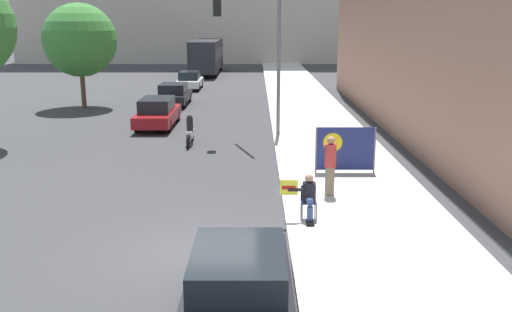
% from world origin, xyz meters
% --- Properties ---
extents(ground_plane, '(160.00, 160.00, 0.00)m').
position_xyz_m(ground_plane, '(0.00, 0.00, 0.00)').
color(ground_plane, '#38383A').
extents(sidewalk_curb, '(4.46, 90.00, 0.15)m').
position_xyz_m(sidewalk_curb, '(4.25, 15.00, 0.08)').
color(sidewalk_curb, beige).
rests_on(sidewalk_curb, ground_plane).
extents(seated_protester, '(0.96, 0.77, 1.21)m').
position_xyz_m(seated_protester, '(2.59, 1.88, 0.81)').
color(seated_protester, '#474C56').
rests_on(seated_protester, sidewalk_curb).
extents(jogger_on_sidewalk, '(0.34, 0.34, 1.78)m').
position_xyz_m(jogger_on_sidewalk, '(3.43, 4.04, 1.06)').
color(jogger_on_sidewalk, '#756651').
rests_on(jogger_on_sidewalk, sidewalk_curb).
extents(protest_banner, '(2.04, 0.06, 1.58)m').
position_xyz_m(protest_banner, '(4.25, 6.58, 0.99)').
color(protest_banner, slate).
rests_on(protest_banner, sidewalk_curb).
extents(traffic_light_pole, '(2.92, 2.68, 6.36)m').
position_xyz_m(traffic_light_pole, '(1.31, 13.05, 4.40)').
color(traffic_light_pole, slate).
rests_on(traffic_light_pole, sidewalk_curb).
extents(parked_car_curbside, '(1.88, 4.42, 1.36)m').
position_xyz_m(parked_car_curbside, '(0.93, -2.93, 0.69)').
color(parked_car_curbside, black).
rests_on(parked_car_curbside, ground_plane).
extents(car_on_road_nearest, '(1.73, 4.76, 1.47)m').
position_xyz_m(car_on_road_nearest, '(-3.67, 15.92, 0.73)').
color(car_on_road_nearest, maroon).
rests_on(car_on_road_nearest, ground_plane).
extents(car_on_road_midblock, '(1.83, 4.30, 1.37)m').
position_xyz_m(car_on_road_midblock, '(-3.92, 23.38, 0.69)').
color(car_on_road_midblock, black).
rests_on(car_on_road_midblock, ground_plane).
extents(car_on_road_distant, '(1.72, 4.16, 1.40)m').
position_xyz_m(car_on_road_distant, '(-3.85, 31.73, 0.70)').
color(car_on_road_distant, white).
rests_on(car_on_road_distant, ground_plane).
extents(city_bus_on_road, '(2.53, 12.02, 3.31)m').
position_xyz_m(city_bus_on_road, '(-3.61, 44.79, 1.90)').
color(city_bus_on_road, '#232328').
rests_on(city_bus_on_road, ground_plane).
extents(motorcycle_on_road, '(0.28, 2.13, 1.32)m').
position_xyz_m(motorcycle_on_road, '(-1.58, 11.72, 0.56)').
color(motorcycle_on_road, white).
rests_on(motorcycle_on_road, ground_plane).
extents(street_tree_midblock, '(4.34, 4.34, 6.23)m').
position_xyz_m(street_tree_midblock, '(-9.23, 22.28, 4.05)').
color(street_tree_midblock, brown).
rests_on(street_tree_midblock, ground_plane).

